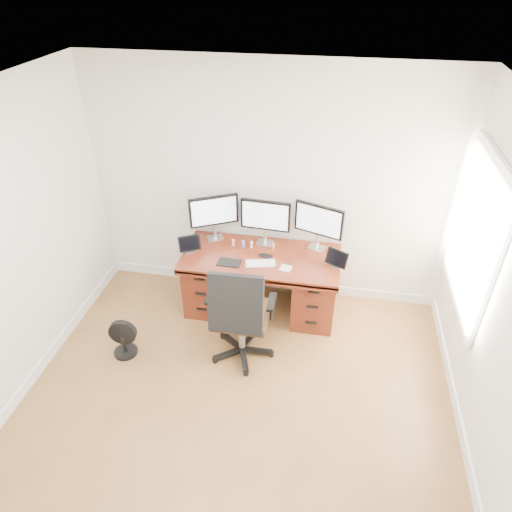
% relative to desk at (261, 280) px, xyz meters
% --- Properties ---
extents(ground, '(4.50, 4.50, 0.00)m').
position_rel_desk_xyz_m(ground, '(0.00, -1.83, -0.40)').
color(ground, brown).
rests_on(ground, ground).
extents(back_wall, '(4.00, 0.10, 2.70)m').
position_rel_desk_xyz_m(back_wall, '(0.00, 0.42, 0.95)').
color(back_wall, silver).
rests_on(back_wall, ground).
extents(desk, '(1.70, 0.80, 0.75)m').
position_rel_desk_xyz_m(desk, '(0.00, 0.00, 0.00)').
color(desk, '#5A2012').
rests_on(desk, ground).
extents(office_chair, '(0.66, 0.62, 1.16)m').
position_rel_desk_xyz_m(office_chair, '(-0.07, -0.80, -0.02)').
color(office_chair, black).
rests_on(office_chair, ground).
extents(floor_fan, '(0.29, 0.24, 0.42)m').
position_rel_desk_xyz_m(floor_fan, '(-1.26, -0.97, -0.20)').
color(floor_fan, black).
rests_on(floor_fan, ground).
extents(monitor_left, '(0.50, 0.29, 0.53)m').
position_rel_desk_xyz_m(monitor_left, '(-0.58, 0.24, 0.68)').
color(monitor_left, silver).
rests_on(monitor_left, desk).
extents(monitor_center, '(0.55, 0.15, 0.53)m').
position_rel_desk_xyz_m(monitor_center, '(-0.00, 0.24, 0.68)').
color(monitor_center, silver).
rests_on(monitor_center, desk).
extents(monitor_right, '(0.53, 0.22, 0.53)m').
position_rel_desk_xyz_m(monitor_right, '(0.58, 0.24, 0.68)').
color(monitor_right, silver).
rests_on(monitor_right, desk).
extents(tablet_left, '(0.24, 0.17, 0.19)m').
position_rel_desk_xyz_m(tablet_left, '(-0.78, -0.08, 0.43)').
color(tablet_left, silver).
rests_on(tablet_left, desk).
extents(tablet_right, '(0.24, 0.17, 0.19)m').
position_rel_desk_xyz_m(tablet_right, '(0.80, -0.08, 0.43)').
color(tablet_right, silver).
rests_on(tablet_right, desk).
extents(keyboard, '(0.34, 0.20, 0.01)m').
position_rel_desk_xyz_m(keyboard, '(0.02, -0.18, 0.36)').
color(keyboard, white).
rests_on(keyboard, desk).
extents(trackpad, '(0.14, 0.14, 0.01)m').
position_rel_desk_xyz_m(trackpad, '(0.29, -0.21, 0.35)').
color(trackpad, silver).
rests_on(trackpad, desk).
extents(drawing_tablet, '(0.25, 0.17, 0.01)m').
position_rel_desk_xyz_m(drawing_tablet, '(-0.31, -0.22, 0.35)').
color(drawing_tablet, black).
rests_on(drawing_tablet, desk).
extents(phone, '(0.14, 0.10, 0.01)m').
position_rel_desk_xyz_m(phone, '(0.05, -0.03, 0.35)').
color(phone, black).
rests_on(phone, desk).
extents(figurine_pink, '(0.03, 0.03, 0.09)m').
position_rel_desk_xyz_m(figurine_pink, '(-0.34, 0.12, 0.40)').
color(figurine_pink, '#E66787').
rests_on(figurine_pink, desk).
extents(figurine_blue, '(0.03, 0.03, 0.09)m').
position_rel_desk_xyz_m(figurine_blue, '(-0.22, 0.12, 0.40)').
color(figurine_blue, '#5466E1').
rests_on(figurine_blue, desk).
extents(figurine_yellow, '(0.03, 0.03, 0.09)m').
position_rel_desk_xyz_m(figurine_yellow, '(-0.13, 0.12, 0.40)').
color(figurine_yellow, tan).
rests_on(figurine_yellow, desk).
extents(figurine_brown, '(0.03, 0.03, 0.09)m').
position_rel_desk_xyz_m(figurine_brown, '(0.11, 0.12, 0.40)').
color(figurine_brown, '#916B49').
rests_on(figurine_brown, desk).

